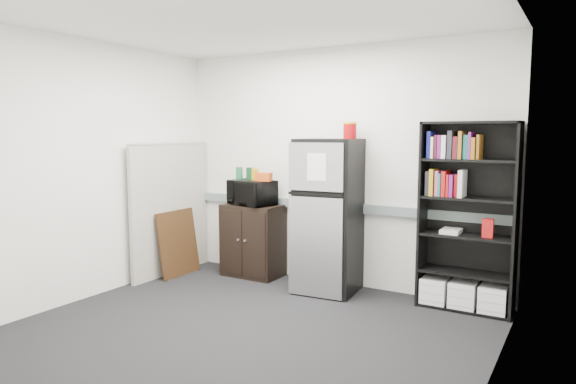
% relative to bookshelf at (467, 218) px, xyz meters
% --- Properties ---
extents(floor, '(4.00, 4.00, 0.00)m').
position_rel_bookshelf_xyz_m(floor, '(-1.53, -1.57, -0.91)').
color(floor, black).
rests_on(floor, ground).
extents(wall_back, '(4.00, 0.02, 2.70)m').
position_rel_bookshelf_xyz_m(wall_back, '(-1.53, 0.18, 0.44)').
color(wall_back, white).
rests_on(wall_back, floor).
extents(wall_right, '(0.02, 3.50, 2.70)m').
position_rel_bookshelf_xyz_m(wall_right, '(0.47, -1.57, 0.44)').
color(wall_right, white).
rests_on(wall_right, floor).
extents(wall_left, '(0.02, 3.50, 2.70)m').
position_rel_bookshelf_xyz_m(wall_left, '(-3.53, -1.57, 0.44)').
color(wall_left, white).
rests_on(wall_left, floor).
extents(ceiling, '(4.00, 3.50, 0.02)m').
position_rel_bookshelf_xyz_m(ceiling, '(-1.53, -1.57, 1.79)').
color(ceiling, white).
rests_on(ceiling, wall_back).
extents(electrical_raceway, '(3.92, 0.05, 0.10)m').
position_rel_bookshelf_xyz_m(electrical_raceway, '(-1.53, 0.15, -0.01)').
color(electrical_raceway, gray).
rests_on(electrical_raceway, wall_back).
extents(wall_note, '(0.14, 0.00, 0.10)m').
position_rel_bookshelf_xyz_m(wall_note, '(-1.88, 0.18, 0.64)').
color(wall_note, white).
rests_on(wall_note, wall_back).
extents(bookshelf, '(0.90, 0.34, 1.85)m').
position_rel_bookshelf_xyz_m(bookshelf, '(0.00, 0.00, 0.00)').
color(bookshelf, black).
rests_on(bookshelf, floor).
extents(cubicle_partition, '(0.06, 1.30, 1.62)m').
position_rel_bookshelf_xyz_m(cubicle_partition, '(-3.43, -0.49, -0.10)').
color(cubicle_partition, '#AAA396').
rests_on(cubicle_partition, floor).
extents(cabinet, '(0.70, 0.47, 0.88)m').
position_rel_bookshelf_xyz_m(cabinet, '(-2.50, -0.06, -0.47)').
color(cabinet, black).
rests_on(cabinet, floor).
extents(microwave, '(0.61, 0.47, 0.30)m').
position_rel_bookshelf_xyz_m(microwave, '(-2.50, -0.08, 0.11)').
color(microwave, black).
rests_on(microwave, cabinet).
extents(snack_box_a, '(0.08, 0.06, 0.15)m').
position_rel_bookshelf_xyz_m(snack_box_a, '(-2.70, -0.05, 0.34)').
color(snack_box_a, '#1B6136').
rests_on(snack_box_a, microwave).
extents(snack_box_b, '(0.07, 0.05, 0.15)m').
position_rel_bookshelf_xyz_m(snack_box_b, '(-2.55, -0.05, 0.34)').
color(snack_box_b, '#0D3B1C').
rests_on(snack_box_b, microwave).
extents(snack_box_c, '(0.08, 0.07, 0.14)m').
position_rel_bookshelf_xyz_m(snack_box_c, '(-2.47, -0.05, 0.33)').
color(snack_box_c, gold).
rests_on(snack_box_c, microwave).
extents(snack_bag, '(0.19, 0.13, 0.10)m').
position_rel_bookshelf_xyz_m(snack_bag, '(-2.31, -0.10, 0.31)').
color(snack_bag, '#C74813').
rests_on(snack_bag, microwave).
extents(refrigerator, '(0.69, 0.71, 1.68)m').
position_rel_bookshelf_xyz_m(refrigerator, '(-1.43, -0.14, -0.07)').
color(refrigerator, black).
rests_on(refrigerator, floor).
extents(coffee_can, '(0.15, 0.15, 0.20)m').
position_rel_bookshelf_xyz_m(coffee_can, '(-1.25, -0.02, 0.86)').
color(coffee_can, '#9C070C').
rests_on(coffee_can, refrigerator).
extents(framed_poster, '(0.15, 0.62, 0.80)m').
position_rel_bookshelf_xyz_m(framed_poster, '(-3.30, -0.51, -0.51)').
color(framed_poster, black).
rests_on(framed_poster, floor).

